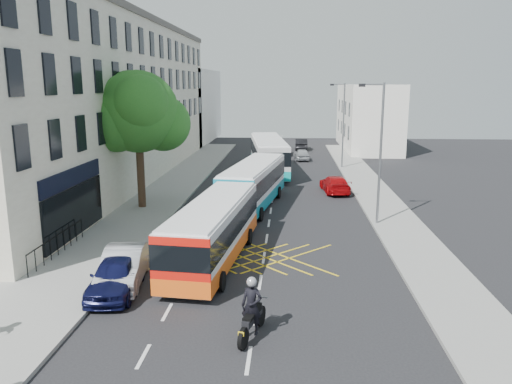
% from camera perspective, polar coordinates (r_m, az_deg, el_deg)
% --- Properties ---
extents(ground, '(120.00, 120.00, 0.00)m').
position_cam_1_polar(ground, '(18.34, -0.07, -13.86)').
color(ground, black).
rests_on(ground, ground).
extents(pavement_left, '(5.00, 70.00, 0.15)m').
position_cam_1_polar(pavement_left, '(33.83, -12.85, -1.74)').
color(pavement_left, gray).
rests_on(pavement_left, ground).
extents(pavement_right, '(3.00, 70.00, 0.15)m').
position_cam_1_polar(pavement_right, '(33.06, 14.82, -2.17)').
color(pavement_right, gray).
rests_on(pavement_right, ground).
extents(terrace_main, '(8.30, 45.00, 13.50)m').
position_cam_1_polar(terrace_main, '(43.64, -16.74, 10.01)').
color(terrace_main, beige).
rests_on(terrace_main, ground).
extents(terrace_far, '(8.00, 20.00, 10.00)m').
position_cam_1_polar(terrace_far, '(73.08, -8.28, 9.71)').
color(terrace_far, silver).
rests_on(terrace_far, ground).
extents(building_right, '(6.00, 18.00, 8.00)m').
position_cam_1_polar(building_right, '(65.32, 12.61, 8.38)').
color(building_right, silver).
rests_on(building_right, ground).
extents(street_tree, '(6.30, 5.70, 8.80)m').
position_cam_1_polar(street_tree, '(32.89, -13.40, 8.82)').
color(street_tree, '#382619').
rests_on(street_tree, pavement_left).
extents(lamp_near, '(1.45, 0.15, 8.00)m').
position_cam_1_polar(lamp_near, '(29.09, 13.88, 5.07)').
color(lamp_near, slate).
rests_on(lamp_near, pavement_right).
extents(lamp_far, '(1.45, 0.15, 8.00)m').
position_cam_1_polar(lamp_far, '(48.82, 9.84, 8.01)').
color(lamp_far, slate).
rests_on(lamp_far, pavement_right).
extents(railings, '(0.08, 5.60, 1.14)m').
position_cam_1_polar(railings, '(25.36, -21.75, -5.50)').
color(railings, black).
rests_on(railings, pavement_left).
extents(bus_near, '(3.33, 10.18, 2.81)m').
position_cam_1_polar(bus_near, '(23.08, -4.85, -4.40)').
color(bus_near, silver).
rests_on(bus_near, ground).
extents(bus_mid, '(3.97, 10.68, 2.93)m').
position_cam_1_polar(bus_mid, '(33.24, -0.26, 0.92)').
color(bus_mid, silver).
rests_on(bus_mid, ground).
extents(bus_far, '(4.07, 11.87, 3.27)m').
position_cam_1_polar(bus_far, '(45.50, 1.45, 4.22)').
color(bus_far, silver).
rests_on(bus_far, ground).
extents(motorbike, '(0.90, 2.30, 2.09)m').
position_cam_1_polar(motorbike, '(16.47, -0.46, -13.24)').
color(motorbike, black).
rests_on(motorbike, ground).
extents(parked_car_blue, '(2.08, 4.37, 1.44)m').
position_cam_1_polar(parked_car_blue, '(20.58, -15.72, -9.15)').
color(parked_car_blue, '#0D0F34').
rests_on(parked_car_blue, ground).
extents(parked_car_silver, '(2.13, 4.65, 1.48)m').
position_cam_1_polar(parked_car_silver, '(21.42, -14.88, -8.20)').
color(parked_car_silver, '#989A9F').
rests_on(parked_car_silver, ground).
extents(red_hatchback, '(2.26, 4.57, 1.28)m').
position_cam_1_polar(red_hatchback, '(38.26, 9.01, 0.89)').
color(red_hatchback, '#AE070B').
rests_on(red_hatchback, ground).
extents(distant_car_grey, '(2.04, 4.27, 1.18)m').
position_cam_1_polar(distant_car_grey, '(57.95, 2.98, 4.81)').
color(distant_car_grey, '#44474C').
rests_on(distant_car_grey, ground).
extents(distant_car_silver, '(1.76, 3.76, 1.25)m').
position_cam_1_polar(distant_car_silver, '(54.32, 5.26, 4.31)').
color(distant_car_silver, '#96999D').
rests_on(distant_car_silver, ground).
extents(distant_car_dark, '(1.50, 4.23, 1.39)m').
position_cam_1_polar(distant_car_dark, '(63.13, 5.19, 5.49)').
color(distant_car_dark, black).
rests_on(distant_car_dark, ground).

